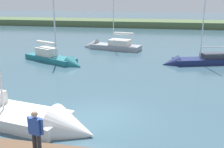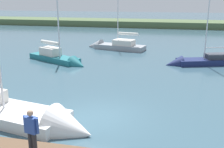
# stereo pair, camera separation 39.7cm
# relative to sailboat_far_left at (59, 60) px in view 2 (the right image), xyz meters

# --- Properties ---
(ground_plane) EXTENTS (200.00, 200.00, 0.00)m
(ground_plane) POSITION_rel_sailboat_far_left_xyz_m (-6.63, 10.54, -0.22)
(ground_plane) COLOR #385666
(far_shoreline) EXTENTS (180.00, 8.00, 2.40)m
(far_shoreline) POSITION_rel_sailboat_far_left_xyz_m (-6.63, -33.60, -0.22)
(far_shoreline) COLOR #4C603D
(far_shoreline) RESTS_ON ground_plane
(sailboat_far_left) EXTENTS (6.59, 4.26, 6.91)m
(sailboat_far_left) POSITION_rel_sailboat_far_left_xyz_m (0.00, 0.00, 0.00)
(sailboat_far_left) COLOR #1E6B75
(sailboat_far_left) RESTS_ON ground_plane
(sailboat_far_right) EXTENTS (6.79, 3.57, 7.69)m
(sailboat_far_right) POSITION_rel_sailboat_far_left_xyz_m (-12.40, -1.80, -0.12)
(sailboat_far_right) COLOR navy
(sailboat_far_right) RESTS_ON ground_plane
(sailboat_mid_channel) EXTENTS (9.85, 3.91, 12.08)m
(sailboat_mid_channel) POSITION_rel_sailboat_far_left_xyz_m (-2.86, 11.89, -0.03)
(sailboat_mid_channel) COLOR white
(sailboat_mid_channel) RESTS_ON ground_plane
(sailboat_inner_slip) EXTENTS (7.11, 3.25, 7.25)m
(sailboat_inner_slip) POSITION_rel_sailboat_far_left_xyz_m (-3.24, -7.46, -0.01)
(sailboat_inner_slip) COLOR gray
(sailboat_inner_slip) RESTS_ON ground_plane
(person_on_dock) EXTENTS (0.61, 0.31, 1.60)m
(person_on_dock) POSITION_rel_sailboat_far_left_xyz_m (-5.65, 15.18, 1.28)
(person_on_dock) COLOR #28282D
(person_on_dock) RESTS_ON dock_pier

